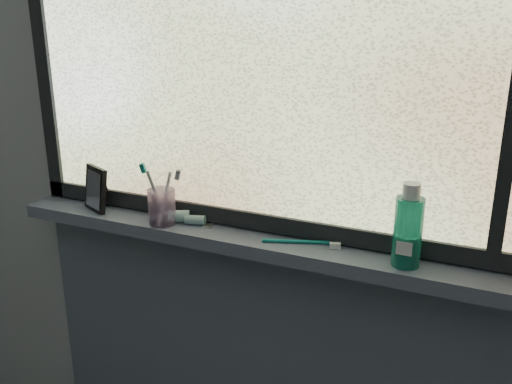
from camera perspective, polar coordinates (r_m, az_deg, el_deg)
The scene contains 11 objects.
wall_back at distance 1.60m, azimuth 1.71°, elevation 3.97°, with size 3.00×0.01×2.50m, color #9EA3A8.
windowsill at distance 1.62m, azimuth 0.60°, elevation -5.25°, with size 1.62×0.14×0.04m, color #4E5669.
sill_apron at distance 1.93m, azimuth 1.28°, elevation -18.62°, with size 1.62×0.02×0.98m, color #4E5669.
window_pane at distance 1.53m, azimuth 1.48°, elevation 13.95°, with size 1.50×0.01×1.00m, color silver.
frame_bottom at distance 1.64m, azimuth 1.28°, elevation -3.03°, with size 1.60×0.03×0.05m, color black.
frame_left at distance 1.96m, azimuth -20.57°, elevation 13.84°, with size 0.05×0.03×1.10m, color black.
vanity_mirror at distance 1.87m, azimuth -15.74°, elevation 0.32°, with size 0.11×0.06×0.14m, color black.
toothpaste_tube at distance 1.72m, azimuth -7.14°, elevation -2.54°, with size 0.21×0.04×0.04m, color silver, non-canonical shape.
toothbrush_cup at distance 1.72m, azimuth -9.40°, elevation -1.45°, with size 0.08×0.08×0.11m, color #BA94C4.
toothbrush_lying at distance 1.58m, azimuth 4.09°, elevation -4.87°, with size 0.24×0.02×0.02m, color #0D7972, non-canonical shape.
mouthwash_bottle at distance 1.46m, azimuth 15.00°, elevation -3.22°, with size 0.07×0.07×0.18m, color #1D9879.
Camera 1 is at (0.59, -0.13, 1.65)m, focal length 40.00 mm.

